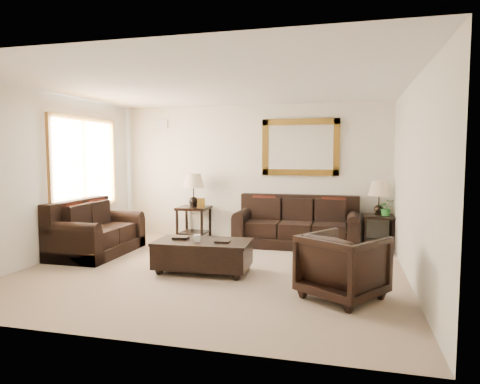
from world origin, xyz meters
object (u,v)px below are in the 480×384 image
(loveseat, at_px, (94,234))
(coffee_table, at_px, (203,253))
(armchair, at_px, (343,263))
(end_table_right, at_px, (379,204))
(sofa, at_px, (297,228))
(end_table_left, at_px, (194,196))

(loveseat, bearing_deg, coffee_table, -106.40)
(loveseat, distance_m, armchair, 4.39)
(end_table_right, relative_size, armchair, 1.43)
(loveseat, xyz_separation_m, coffee_table, (2.21, -0.65, -0.05))
(loveseat, bearing_deg, sofa, -65.01)
(loveseat, distance_m, end_table_left, 2.11)
(loveseat, relative_size, end_table_left, 1.24)
(end_table_left, bearing_deg, armchair, -44.94)
(loveseat, bearing_deg, end_table_left, -36.40)
(end_table_right, height_order, armchair, end_table_right)
(end_table_left, height_order, coffee_table, end_table_left)
(sofa, relative_size, end_table_right, 1.85)
(sofa, bearing_deg, loveseat, -155.01)
(end_table_left, relative_size, armchair, 1.55)
(loveseat, bearing_deg, end_table_right, -70.71)
(armchair, bearing_deg, end_table_right, -66.75)
(sofa, height_order, armchair, sofa)
(coffee_table, xyz_separation_m, armchair, (1.98, -0.67, 0.14))
(loveseat, height_order, coffee_table, loveseat)
(end_table_right, bearing_deg, loveseat, -160.71)
(sofa, relative_size, loveseat, 1.37)
(end_table_left, distance_m, end_table_right, 3.56)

